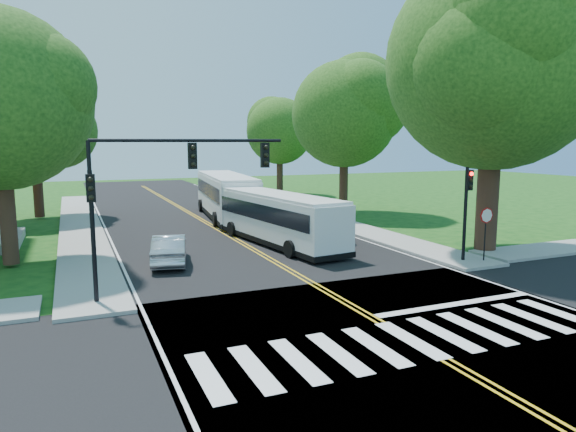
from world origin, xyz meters
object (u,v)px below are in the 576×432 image
bus_follow (226,195)px  hatchback (169,249)px  signal_ne (467,201)px  signal_nw (160,179)px  dark_sedan (292,215)px  suv (327,229)px  bus_lead (278,217)px

bus_follow → hatchback: bus_follow is taller
signal_ne → hatchback: signal_ne is taller
signal_nw → dark_sedan: size_ratio=1.60×
hatchback → dark_sedan: 13.19m
signal_ne → dark_sedan: (-2.87, 13.80, -2.30)m
signal_nw → hatchback: signal_nw is taller
signal_ne → bus_follow: bearing=108.5°
hatchback → suv: size_ratio=0.97×
signal_nw → bus_follow: size_ratio=0.56×
bus_follow → hatchback: bearing=70.0°
bus_lead → hatchback: 6.97m
suv → bus_lead: bearing=19.2°
bus_follow → dark_sedan: size_ratio=2.87×
signal_ne → bus_lead: signal_ne is taller
bus_lead → signal_ne: bearing=122.5°
signal_nw → suv: size_ratio=1.63×
suv → bus_follow: bearing=-59.8°
signal_nw → suv: bearing=36.2°
dark_sedan → suv: bearing=107.3°
bus_lead → suv: bus_lead is taller
signal_ne → bus_lead: (-6.42, 7.68, -1.45)m
bus_lead → bus_follow: bus_follow is taller
bus_lead → suv: 3.41m
hatchback → bus_lead: bearing=-146.8°
bus_follow → hatchback: (-6.67, -13.34, -1.03)m
signal_nw → suv: 14.03m
signal_ne → suv: (-3.15, 7.98, -2.34)m
suv → dark_sedan: (0.28, 5.82, 0.04)m
signal_ne → dark_sedan: signal_ne is taller
bus_lead → dark_sedan: size_ratio=2.51×
hatchback → dark_sedan: (10.04, 8.55, -0.05)m
bus_lead → dark_sedan: (3.56, 6.12, -0.86)m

